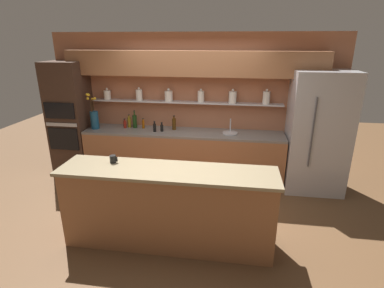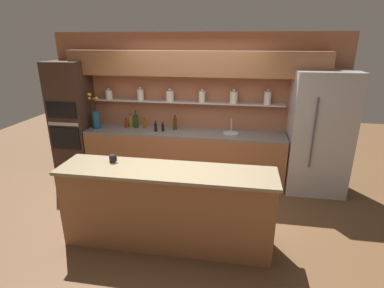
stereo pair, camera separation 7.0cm
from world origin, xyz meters
TOP-DOWN VIEW (x-y plane):
  - ground_plane at (0.00, 0.00)m, footprint 12.00×12.00m
  - back_wall_unit at (-0.00, 1.53)m, footprint 5.20×0.44m
  - back_counter_unit at (-0.15, 1.24)m, footprint 3.56×0.62m
  - island_counter at (0.00, -0.63)m, footprint 2.62×0.61m
  - refrigerator at (2.13, 1.20)m, footprint 0.95×0.73m
  - oven_tower at (-2.27, 1.24)m, footprint 0.66×0.64m
  - flower_vase at (-1.78, 1.19)m, footprint 0.17×0.16m
  - sink_fixture at (0.69, 1.25)m, footprint 0.27×0.27m
  - bottle_spirit_0 at (-0.33, 1.35)m, footprint 0.07×0.07m
  - bottle_sauce_1 at (-0.52, 1.20)m, footprint 0.05×0.05m
  - bottle_wine_2 at (-1.07, 1.36)m, footprint 0.08×0.08m
  - bottle_sauce_3 at (-0.91, 1.34)m, footprint 0.05×0.05m
  - bottle_sauce_4 at (-0.64, 1.17)m, footprint 0.05×0.05m
  - bottle_oil_5 at (-1.19, 1.37)m, footprint 0.07×0.07m
  - bottle_sauce_6 at (-1.25, 1.31)m, footprint 0.06×0.06m
  - coffee_mug at (-0.71, -0.52)m, footprint 0.10×0.08m

SIDE VIEW (x-z plane):
  - ground_plane at x=0.00m, z-range 0.00..0.00m
  - back_counter_unit at x=-0.15m, z-range 0.00..0.92m
  - island_counter at x=0.00m, z-range 0.00..1.02m
  - sink_fixture at x=0.69m, z-range 0.82..1.07m
  - bottle_sauce_1 at x=-0.52m, z-range 0.91..1.07m
  - bottle_sauce_6 at x=-1.25m, z-range 0.90..1.08m
  - bottle_sauce_4 at x=-0.64m, z-range 0.90..1.10m
  - bottle_sauce_3 at x=-0.91m, z-range 0.91..1.10m
  - refrigerator at x=2.13m, z-range 0.00..2.03m
  - bottle_oil_5 at x=-1.19m, z-range 0.90..1.14m
  - bottle_spirit_0 at x=-0.33m, z-range 0.90..1.16m
  - bottle_wine_2 at x=-1.07m, z-range 0.88..1.21m
  - oven_tower at x=-2.27m, z-range 0.00..2.11m
  - coffee_mug at x=-0.71m, z-range 1.02..1.11m
  - flower_vase at x=-1.78m, z-range 0.79..1.45m
  - back_wall_unit at x=0.00m, z-range 0.25..2.85m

